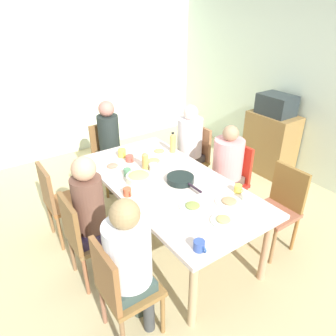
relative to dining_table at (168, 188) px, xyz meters
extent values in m
plane|color=tan|center=(0.00, 0.00, -0.68)|extent=(6.79, 6.79, 0.00)
cube|color=silver|center=(0.00, 2.48, 0.62)|extent=(5.90, 0.12, 2.60)
cube|color=silver|center=(-2.89, 0.00, 0.62)|extent=(0.12, 5.07, 2.60)
cube|color=beige|center=(0.00, 0.00, 0.05)|extent=(2.07, 1.04, 0.04)
cylinder|color=tan|center=(-0.93, -0.42, -0.32)|extent=(0.07, 0.07, 0.71)
cylinder|color=tan|center=(0.93, -0.42, -0.32)|extent=(0.07, 0.07, 0.71)
cylinder|color=tan|center=(-0.93, 0.42, -0.32)|extent=(0.07, 0.07, 0.71)
cylinder|color=tan|center=(0.93, 0.42, -0.32)|extent=(0.07, 0.07, 0.71)
cube|color=#935B2E|center=(-0.69, -0.82, -0.24)|extent=(0.40, 0.40, 0.04)
cylinder|color=olive|center=(-0.86, -0.99, -0.46)|extent=(0.04, 0.04, 0.43)
cylinder|color=olive|center=(-0.52, -0.99, -0.46)|extent=(0.04, 0.04, 0.43)
cylinder|color=brown|center=(-0.86, -0.65, -0.46)|extent=(0.04, 0.04, 0.43)
cylinder|color=olive|center=(-0.52, -0.65, -0.46)|extent=(0.04, 0.04, 0.43)
cube|color=brown|center=(-0.69, -1.00, 0.00)|extent=(0.38, 0.04, 0.45)
cube|color=brown|center=(-1.33, 0.00, -0.24)|extent=(0.40, 0.40, 0.04)
cylinder|color=olive|center=(-1.50, 0.17, -0.46)|extent=(0.04, 0.04, 0.43)
cylinder|color=olive|center=(-1.50, -0.17, -0.46)|extent=(0.04, 0.04, 0.43)
cylinder|color=brown|center=(-1.16, 0.17, -0.46)|extent=(0.04, 0.04, 0.43)
cylinder|color=olive|center=(-1.16, -0.17, -0.46)|extent=(0.04, 0.04, 0.43)
cube|color=brown|center=(-1.51, 0.00, 0.00)|extent=(0.04, 0.38, 0.45)
cylinder|color=brown|center=(-1.23, 0.08, -0.45)|extent=(0.09, 0.09, 0.45)
cylinder|color=brown|center=(-1.23, -0.08, -0.45)|extent=(0.09, 0.09, 0.45)
cube|color=brown|center=(-1.33, 0.00, -0.18)|extent=(0.30, 0.30, 0.10)
cylinder|color=#212926|center=(-1.33, 0.00, 0.12)|extent=(0.27, 0.27, 0.51)
sphere|color=#AF7263|center=(-1.33, 0.00, 0.47)|extent=(0.20, 0.20, 0.20)
cube|color=olive|center=(0.00, -0.82, -0.24)|extent=(0.40, 0.40, 0.04)
cylinder|color=brown|center=(-0.17, -0.99, -0.46)|extent=(0.04, 0.04, 0.43)
cylinder|color=brown|center=(0.17, -0.99, -0.46)|extent=(0.04, 0.04, 0.43)
cylinder|color=#955932|center=(-0.17, -0.65, -0.46)|extent=(0.04, 0.04, 0.43)
cylinder|color=#95573A|center=(0.17, -0.65, -0.46)|extent=(0.04, 0.04, 0.43)
cube|color=brown|center=(0.00, -1.00, 0.00)|extent=(0.38, 0.04, 0.45)
cylinder|color=#252B4E|center=(-0.08, -0.72, -0.45)|extent=(0.09, 0.09, 0.45)
cylinder|color=#352B47|center=(0.08, -0.72, -0.45)|extent=(0.09, 0.09, 0.45)
cube|color=#352A49|center=(0.00, -0.82, -0.18)|extent=(0.30, 0.30, 0.10)
cylinder|color=brown|center=(0.00, -0.82, 0.12)|extent=(0.26, 0.26, 0.51)
sphere|color=tan|center=(0.00, -0.82, 0.47)|extent=(0.20, 0.20, 0.20)
cube|color=#95573F|center=(0.69, 0.82, -0.24)|extent=(0.40, 0.40, 0.04)
cylinder|color=#93602F|center=(0.86, 0.99, -0.46)|extent=(0.04, 0.04, 0.43)
cylinder|color=olive|center=(0.52, 0.99, -0.46)|extent=(0.04, 0.04, 0.43)
cylinder|color=olive|center=(0.86, 0.65, -0.46)|extent=(0.04, 0.04, 0.43)
cylinder|color=olive|center=(0.52, 0.65, -0.46)|extent=(0.04, 0.04, 0.43)
cube|color=olive|center=(0.69, 1.00, 0.00)|extent=(0.38, 0.04, 0.45)
cube|color=olive|center=(-0.69, 0.82, -0.24)|extent=(0.40, 0.40, 0.04)
cylinder|color=olive|center=(-0.52, 0.99, -0.46)|extent=(0.04, 0.04, 0.43)
cylinder|color=brown|center=(-0.86, 0.99, -0.46)|extent=(0.04, 0.04, 0.43)
cylinder|color=brown|center=(-0.52, 0.65, -0.46)|extent=(0.04, 0.04, 0.43)
cylinder|color=olive|center=(-0.86, 0.65, -0.46)|extent=(0.04, 0.04, 0.43)
cube|color=#95633F|center=(-0.69, 1.00, 0.00)|extent=(0.38, 0.04, 0.45)
cylinder|color=#3E3C3D|center=(-0.61, 0.72, -0.45)|extent=(0.09, 0.09, 0.45)
cylinder|color=#49353D|center=(-0.77, 0.72, -0.45)|extent=(0.09, 0.09, 0.45)
cube|color=#45403E|center=(-0.69, 0.82, -0.18)|extent=(0.30, 0.30, 0.10)
cylinder|color=silver|center=(-0.69, 0.82, 0.11)|extent=(0.32, 0.32, 0.49)
sphere|color=beige|center=(-0.69, 0.82, 0.44)|extent=(0.18, 0.18, 0.18)
cube|color=red|center=(0.00, 0.82, -0.24)|extent=(0.40, 0.40, 0.04)
cylinder|color=#B7352C|center=(0.17, 0.99, -0.46)|extent=(0.04, 0.04, 0.43)
cylinder|color=#BB3528|center=(-0.17, 0.99, -0.46)|extent=(0.04, 0.04, 0.43)
cylinder|color=red|center=(0.17, 0.65, -0.46)|extent=(0.04, 0.04, 0.43)
cylinder|color=#B13123|center=(-0.17, 0.65, -0.46)|extent=(0.04, 0.04, 0.43)
cube|color=red|center=(0.00, 1.00, 0.00)|extent=(0.38, 0.04, 0.45)
cylinder|color=#50493E|center=(0.08, 0.72, -0.45)|extent=(0.09, 0.09, 0.45)
cylinder|color=brown|center=(-0.08, 0.72, -0.45)|extent=(0.09, 0.09, 0.45)
cube|color=brown|center=(0.00, 0.82, -0.18)|extent=(0.30, 0.30, 0.10)
cylinder|color=pink|center=(0.00, 0.82, 0.09)|extent=(0.34, 0.34, 0.44)
sphere|color=#9D7C5C|center=(0.00, 0.82, 0.39)|extent=(0.17, 0.17, 0.17)
cube|color=brown|center=(0.69, -0.82, -0.24)|extent=(0.40, 0.40, 0.04)
cylinder|color=brown|center=(0.52, -0.99, -0.46)|extent=(0.04, 0.04, 0.43)
cylinder|color=olive|center=(0.52, -0.65, -0.46)|extent=(0.04, 0.04, 0.43)
cylinder|color=olive|center=(0.86, -0.65, -0.46)|extent=(0.04, 0.04, 0.43)
cube|color=brown|center=(0.69, -1.00, 0.00)|extent=(0.38, 0.04, 0.45)
cylinder|color=#39473B|center=(0.61, -0.72, -0.45)|extent=(0.09, 0.09, 0.45)
cylinder|color=#3A3D3D|center=(0.77, -0.72, -0.45)|extent=(0.09, 0.09, 0.45)
cube|color=#364943|center=(0.69, -0.82, -0.18)|extent=(0.30, 0.30, 0.10)
cylinder|color=silver|center=(0.69, -0.82, 0.11)|extent=(0.33, 0.33, 0.48)
sphere|color=#A18355|center=(0.69, -0.82, 0.44)|extent=(0.21, 0.21, 0.21)
cylinder|color=silver|center=(0.49, -0.08, 0.08)|extent=(0.23, 0.23, 0.01)
ellipsoid|color=olive|center=(0.49, -0.08, 0.10)|extent=(0.13, 0.13, 0.02)
cylinder|color=silver|center=(-0.42, 0.10, 0.08)|extent=(0.26, 0.26, 0.01)
ellipsoid|color=tan|center=(-0.42, 0.10, 0.10)|extent=(0.14, 0.14, 0.02)
cylinder|color=silver|center=(-0.57, -0.32, 0.08)|extent=(0.21, 0.21, 0.01)
ellipsoid|color=tan|center=(-0.57, -0.32, 0.10)|extent=(0.12, 0.12, 0.02)
cylinder|color=white|center=(0.62, 0.23, 0.08)|extent=(0.24, 0.24, 0.01)
ellipsoid|color=tan|center=(0.62, 0.23, 0.10)|extent=(0.13, 0.13, 0.02)
cylinder|color=white|center=(-0.60, 0.29, 0.08)|extent=(0.22, 0.22, 0.01)
ellipsoid|color=tan|center=(-0.60, 0.29, 0.10)|extent=(0.12, 0.12, 0.02)
cylinder|color=silver|center=(0.78, 0.00, 0.08)|extent=(0.21, 0.21, 0.01)
ellipsoid|color=tan|center=(0.78, 0.00, 0.10)|extent=(0.11, 0.11, 0.02)
cylinder|color=beige|center=(-0.17, -0.23, 0.10)|extent=(0.26, 0.26, 0.06)
ellipsoid|color=tan|center=(-0.17, -0.23, 0.14)|extent=(0.20, 0.20, 0.04)
cylinder|color=black|center=(0.07, 0.10, 0.10)|extent=(0.27, 0.27, 0.06)
cylinder|color=black|center=(0.30, 0.10, 0.11)|extent=(0.18, 0.02, 0.02)
cylinder|color=#CA5636|center=(-0.01, -0.45, 0.11)|extent=(0.08, 0.08, 0.08)
torus|color=#D45134|center=(0.04, -0.45, 0.11)|extent=(0.05, 0.01, 0.05)
cylinder|color=#E3BE4B|center=(-0.75, -0.11, 0.12)|extent=(0.09, 0.09, 0.09)
torus|color=yellow|center=(-0.70, -0.11, 0.12)|extent=(0.05, 0.01, 0.05)
cylinder|color=#E6CE4B|center=(0.53, 0.42, 0.11)|extent=(0.07, 0.07, 0.08)
torus|color=#E5BD56|center=(0.58, 0.42, 0.11)|extent=(0.05, 0.01, 0.05)
cylinder|color=white|center=(-0.25, -0.01, 0.12)|extent=(0.08, 0.08, 0.09)
torus|color=white|center=(-0.20, -0.01, 0.12)|extent=(0.05, 0.01, 0.05)
cylinder|color=#C24F42|center=(-0.60, -0.10, 0.11)|extent=(0.09, 0.09, 0.07)
torus|color=#CA513D|center=(-0.55, -0.10, 0.11)|extent=(0.05, 0.01, 0.05)
cylinder|color=white|center=(0.67, 0.37, 0.11)|extent=(0.08, 0.08, 0.07)
torus|color=white|center=(0.73, 0.37, 0.11)|extent=(0.05, 0.01, 0.05)
cylinder|color=#4F835C|center=(-0.34, -0.27, 0.11)|extent=(0.08, 0.08, 0.07)
torus|color=#429169|center=(-0.29, -0.27, 0.11)|extent=(0.05, 0.01, 0.05)
cylinder|color=#35509D|center=(0.91, -0.37, 0.11)|extent=(0.08, 0.08, 0.08)
torus|color=#2E57A3|center=(0.97, -0.37, 0.11)|extent=(0.05, 0.01, 0.05)
cylinder|color=tan|center=(-0.53, 0.43, 0.17)|extent=(0.07, 0.07, 0.20)
cone|color=tan|center=(-0.53, 0.43, 0.29)|extent=(0.06, 0.06, 0.03)
cylinder|color=black|center=(-0.53, 0.43, 0.31)|extent=(0.03, 0.03, 0.01)
cylinder|color=tan|center=(-0.35, -0.05, 0.16)|extent=(0.07, 0.07, 0.17)
cone|color=tan|center=(-0.35, -0.05, 0.25)|extent=(0.06, 0.06, 0.03)
cylinder|color=white|center=(-0.35, -0.05, 0.27)|extent=(0.03, 0.03, 0.01)
cube|color=olive|center=(-0.46, 2.18, -0.23)|extent=(0.70, 0.44, 0.90)
cube|color=#232C2F|center=(-0.46, 2.18, 0.36)|extent=(0.48, 0.36, 0.28)
camera|label=1|loc=(2.18, -1.52, 1.65)|focal=33.47mm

